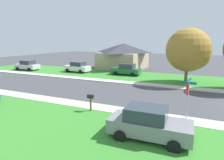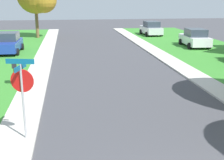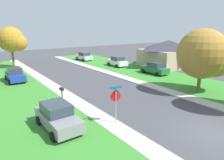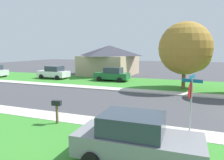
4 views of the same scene
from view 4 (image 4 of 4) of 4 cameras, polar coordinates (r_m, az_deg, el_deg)
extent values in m
cube|color=beige|center=(20.91, 0.26, -2.45)|extent=(1.40, 56.00, 0.10)
cube|color=#38842D|center=(25.31, 4.00, -0.63)|extent=(8.00, 56.00, 0.08)
cube|color=beige|center=(12.80, -14.89, -9.65)|extent=(1.40, 56.00, 0.10)
cylinder|color=#9E9EA3|center=(10.56, 20.60, -6.66)|extent=(0.07, 0.07, 2.60)
cylinder|color=red|center=(10.41, 20.54, -2.63)|extent=(0.74, 0.21, 0.76)
cylinder|color=white|center=(10.42, 20.44, -2.62)|extent=(0.65, 0.17, 0.67)
cylinder|color=red|center=(10.42, 20.42, -2.62)|extent=(0.53, 0.14, 0.55)
cube|color=#0F5B84|center=(10.31, 20.98, 0.84)|extent=(0.90, 0.24, 0.16)
cube|color=#0F5B84|center=(10.33, 20.93, -0.20)|extent=(0.24, 0.90, 0.16)
cube|color=white|center=(29.52, -15.58, 1.65)|extent=(2.09, 4.41, 0.76)
cube|color=#2D3842|center=(29.32, -15.33, 3.03)|extent=(1.74, 2.20, 0.68)
cylinder|color=black|center=(29.78, -18.62, 0.84)|extent=(0.28, 0.65, 0.64)
cylinder|color=black|center=(31.11, -16.36, 1.23)|extent=(0.28, 0.65, 0.64)
cylinder|color=black|center=(28.03, -14.65, 0.57)|extent=(0.28, 0.65, 0.64)
cylinder|color=black|center=(29.43, -12.43, 0.99)|extent=(0.28, 0.65, 0.64)
cube|color=gray|center=(7.56, 6.95, -17.00)|extent=(1.89, 4.34, 0.76)
cube|color=#2D3842|center=(7.33, 5.49, -11.72)|extent=(1.64, 2.13, 0.68)
cylinder|color=black|center=(8.40, 17.69, -17.54)|extent=(0.25, 0.64, 0.64)
cylinder|color=black|center=(8.85, -0.53, -15.76)|extent=(0.25, 0.64, 0.64)
cylinder|color=black|center=(34.34, -27.04, 1.29)|extent=(0.25, 0.64, 0.64)
cube|color=#1E6033|center=(26.22, -0.05, 1.16)|extent=(1.84, 4.31, 0.76)
cube|color=#2D3842|center=(26.07, 0.36, 2.71)|extent=(1.62, 2.11, 0.68)
cylinder|color=black|center=(25.97, -3.51, 0.23)|extent=(0.25, 0.64, 0.64)
cylinder|color=black|center=(27.60, -1.94, 0.71)|extent=(0.25, 0.64, 0.64)
cylinder|color=black|center=(24.98, 2.05, -0.08)|extent=(0.25, 0.64, 0.64)
cylinder|color=black|center=(26.67, 3.33, 0.44)|extent=(0.25, 0.64, 0.64)
cylinder|color=brown|center=(21.98, 18.83, 0.50)|extent=(0.36, 0.36, 2.27)
sphere|color=olive|center=(21.80, 19.19, 8.13)|extent=(5.11, 5.11, 5.11)
sphere|color=olive|center=(22.95, 21.13, 6.42)|extent=(3.57, 3.57, 3.57)
cube|color=tan|center=(33.27, -0.74, 4.04)|extent=(8.82, 7.70, 3.00)
pyramid|color=#33333D|center=(33.18, -0.75, 8.00)|extent=(9.46, 8.34, 1.60)
cube|color=#51331E|center=(34.99, -6.13, 3.46)|extent=(1.00, 0.12, 2.10)
cube|color=brown|center=(11.52, -14.66, -9.18)|extent=(0.10, 0.10, 1.05)
cube|color=black|center=(11.34, -14.78, -6.02)|extent=(0.31, 0.51, 0.26)
camera|label=1|loc=(3.19, -168.55, 15.43)|focal=31.19mm
camera|label=2|loc=(15.16, 60.68, 6.76)|focal=48.53mm
camera|label=3|loc=(11.07, 99.69, 12.80)|focal=32.03mm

